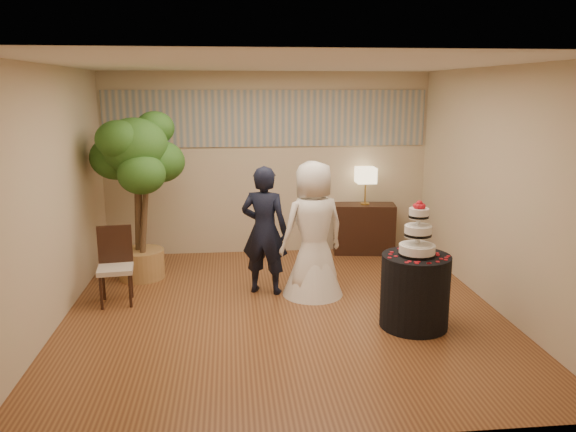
{
  "coord_description": "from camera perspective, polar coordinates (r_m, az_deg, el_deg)",
  "views": [
    {
      "loc": [
        -0.58,
        -6.14,
        2.55
      ],
      "look_at": [
        0.1,
        0.4,
        1.05
      ],
      "focal_mm": 35.0,
      "sensor_mm": 36.0,
      "label": 1
    }
  ],
  "objects": [
    {
      "name": "side_chair",
      "position": [
        7.05,
        -17.15,
        -4.95
      ],
      "size": [
        0.48,
        0.5,
        0.93
      ],
      "primitive_type": null,
      "rotation": [
        0.0,
        0.0,
        0.12
      ],
      "color": "black",
      "rests_on": "floor"
    },
    {
      "name": "table_lamp",
      "position": [
        8.78,
        7.87,
        3.04
      ],
      "size": [
        0.29,
        0.29,
        0.58
      ],
      "primitive_type": null,
      "color": "beige",
      "rests_on": "console"
    },
    {
      "name": "groom",
      "position": [
        7.02,
        -2.41,
        -1.47
      ],
      "size": [
        0.69,
        0.56,
        1.63
      ],
      "primitive_type": "imported",
      "rotation": [
        0.0,
        0.0,
        2.81
      ],
      "color": "black",
      "rests_on": "floor"
    },
    {
      "name": "floor",
      "position": [
        6.67,
        -0.51,
        -9.62
      ],
      "size": [
        5.0,
        5.0,
        0.0
      ],
      "primitive_type": "cube",
      "color": "brown",
      "rests_on": "ground"
    },
    {
      "name": "wall_right",
      "position": [
        6.96,
        20.44,
        2.54
      ],
      "size": [
        0.06,
        5.0,
        2.8
      ],
      "primitive_type": "cube",
      "color": "beige",
      "rests_on": "ground"
    },
    {
      "name": "bride",
      "position": [
        6.94,
        2.59,
        -1.34
      ],
      "size": [
        1.03,
        0.98,
        1.7
      ],
      "primitive_type": "imported",
      "rotation": [
        0.0,
        0.0,
        3.46
      ],
      "color": "white",
      "rests_on": "floor"
    },
    {
      "name": "wedding_cake",
      "position": [
        6.08,
        13.08,
        -1.22
      ],
      "size": [
        0.39,
        0.39,
        0.6
      ],
      "primitive_type": null,
      "color": "white",
      "rests_on": "cake_table"
    },
    {
      "name": "ceiling",
      "position": [
        6.17,
        -0.56,
        15.18
      ],
      "size": [
        5.0,
        5.0,
        0.0
      ],
      "primitive_type": "cube",
      "color": "white",
      "rests_on": "wall_back"
    },
    {
      "name": "wall_front",
      "position": [
        3.86,
        2.99,
        -4.5
      ],
      "size": [
        5.0,
        0.06,
        2.8
      ],
      "primitive_type": "cube",
      "color": "beige",
      "rests_on": "ground"
    },
    {
      "name": "mural_border",
      "position": [
        8.65,
        -2.12,
        9.87
      ],
      "size": [
        4.9,
        0.02,
        0.85
      ],
      "primitive_type": "cube",
      "color": "#98988F",
      "rests_on": "wall_back"
    },
    {
      "name": "ficus_tree",
      "position": [
        7.75,
        -15.03,
        2.02
      ],
      "size": [
        1.33,
        1.33,
        2.3
      ],
      "primitive_type": null,
      "rotation": [
        0.0,
        0.0,
        -1.33
      ],
      "color": "#2C5B1D",
      "rests_on": "floor"
    },
    {
      "name": "cake_table",
      "position": [
        6.28,
        12.76,
        -7.45
      ],
      "size": [
        0.75,
        0.75,
        0.81
      ],
      "primitive_type": "cylinder",
      "rotation": [
        0.0,
        0.0,
        0.02
      ],
      "color": "black",
      "rests_on": "floor"
    },
    {
      "name": "wall_left",
      "position": [
        6.53,
        -22.94,
        1.69
      ],
      "size": [
        0.06,
        5.0,
        2.8
      ],
      "primitive_type": "cube",
      "color": "beige",
      "rests_on": "ground"
    },
    {
      "name": "wall_back",
      "position": [
        8.73,
        -2.09,
        5.28
      ],
      "size": [
        5.0,
        0.06,
        2.8
      ],
      "primitive_type": "cube",
      "color": "beige",
      "rests_on": "ground"
    },
    {
      "name": "console",
      "position": [
        8.92,
        7.74,
        -1.27
      ],
      "size": [
        0.99,
        0.54,
        0.78
      ],
      "primitive_type": "cube",
      "rotation": [
        0.0,
        0.0,
        -0.14
      ],
      "color": "black",
      "rests_on": "floor"
    }
  ]
}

